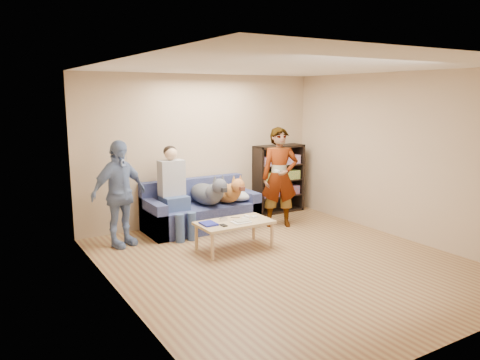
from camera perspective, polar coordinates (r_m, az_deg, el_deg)
ground at (r=6.51m, az=5.57°, el=-9.90°), size 5.00×5.00×0.00m
ceiling at (r=6.12m, az=6.01°, el=13.60°), size 5.00×5.00×0.00m
wall_back at (r=8.29m, az=-4.67°, el=3.76°), size 4.50×0.00×4.50m
wall_front at (r=4.48m, az=25.39°, el=-2.89°), size 4.50×0.00×4.50m
wall_left at (r=5.17m, az=-14.59°, el=-0.57°), size 0.00×5.00×5.00m
wall_right at (r=7.73m, az=19.24°, el=2.74°), size 0.00×5.00×5.00m
blanket at (r=8.14m, az=0.07°, el=-1.99°), size 0.45×0.38×0.15m
person_standing_right at (r=8.03m, az=4.85°, el=0.32°), size 0.74×0.64×1.71m
person_standing_left at (r=7.16m, az=-14.53°, el=-1.65°), size 1.01×0.69×1.60m
held_controller at (r=7.72m, az=4.54°, el=1.13°), size 0.05×0.12×0.03m
notebook_blue at (r=6.72m, az=-3.85°, el=-5.33°), size 0.20×0.26×0.03m
papers at (r=6.81m, az=0.11°, el=-5.15°), size 0.26×0.20×0.02m
magazine at (r=6.84m, az=0.24°, el=-4.96°), size 0.22×0.17×0.01m
camera_silver at (r=6.91m, az=-2.05°, el=-4.78°), size 0.11×0.06×0.05m
controller_a at (r=7.09m, az=0.86°, el=-4.46°), size 0.04×0.13×0.03m
controller_b at (r=7.07m, az=1.76°, el=-4.51°), size 0.09×0.06×0.03m
headphone_cup_a at (r=6.95m, az=0.82°, el=-4.80°), size 0.07×0.07×0.02m
headphone_cup_b at (r=7.02m, az=0.48°, el=-4.66°), size 0.07×0.07×0.02m
pen_orange at (r=6.73m, az=-0.13°, el=-5.37°), size 0.13×0.06×0.01m
pen_black at (r=7.08m, az=-0.59°, el=-4.57°), size 0.13×0.08×0.01m
wallet at (r=6.65m, az=-2.02°, el=-5.54°), size 0.07×0.12×0.02m
sofa at (r=8.01m, az=-4.87°, el=-3.89°), size 1.90×0.85×0.82m
person_seated at (r=7.58m, az=-8.03°, el=-0.96°), size 0.40×0.73×1.47m
dog_gray at (r=7.82m, az=-3.88°, el=-1.60°), size 0.40×1.24×0.58m
dog_tan at (r=7.98m, az=-1.60°, el=-1.44°), size 0.37×1.15×0.54m
coffee_table at (r=6.88m, az=-0.68°, el=-5.44°), size 1.10×0.60×0.42m
bookshelf at (r=9.04m, az=4.69°, el=0.33°), size 1.00×0.34×1.30m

